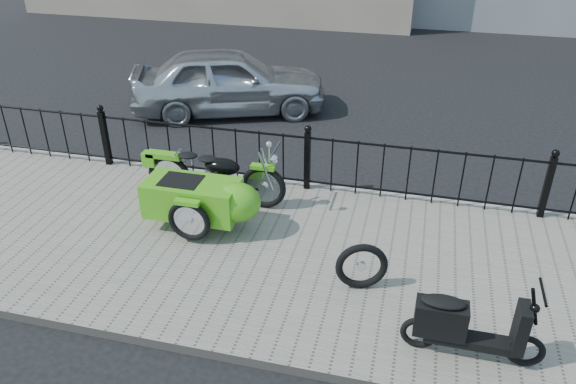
% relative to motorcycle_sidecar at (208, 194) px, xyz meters
% --- Properties ---
extents(ground, '(120.00, 120.00, 0.00)m').
position_rel_motorcycle_sidecar_xyz_m(ground, '(1.12, 0.05, -0.59)').
color(ground, black).
rests_on(ground, ground).
extents(sidewalk, '(30.00, 3.80, 0.12)m').
position_rel_motorcycle_sidecar_xyz_m(sidewalk, '(1.12, -0.45, -0.53)').
color(sidewalk, gray).
rests_on(sidewalk, ground).
extents(curb, '(30.00, 0.10, 0.12)m').
position_rel_motorcycle_sidecar_xyz_m(curb, '(1.12, 1.49, -0.53)').
color(curb, gray).
rests_on(curb, ground).
extents(iron_fence, '(14.11, 0.11, 1.08)m').
position_rel_motorcycle_sidecar_xyz_m(iron_fence, '(1.12, 1.35, -0.01)').
color(iron_fence, black).
rests_on(iron_fence, sidewalk).
extents(motorcycle_sidecar, '(2.28, 1.48, 0.98)m').
position_rel_motorcycle_sidecar_xyz_m(motorcycle_sidecar, '(0.00, 0.00, 0.00)').
color(motorcycle_sidecar, black).
rests_on(motorcycle_sidecar, sidewalk).
extents(scooter, '(1.44, 0.42, 0.98)m').
position_rel_motorcycle_sidecar_xyz_m(scooter, '(3.43, -1.74, -0.10)').
color(scooter, black).
rests_on(scooter, sidewalk).
extents(spare_tire, '(0.63, 0.26, 0.63)m').
position_rel_motorcycle_sidecar_xyz_m(spare_tire, '(2.28, -0.92, -0.16)').
color(spare_tire, black).
rests_on(spare_tire, sidewalk).
extents(sedan_car, '(4.36, 2.96, 1.38)m').
position_rel_motorcycle_sidecar_xyz_m(sedan_car, '(-1.26, 4.48, 0.10)').
color(sedan_car, '#B6BABE').
rests_on(sedan_car, ground).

